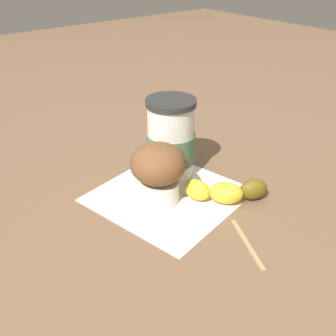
# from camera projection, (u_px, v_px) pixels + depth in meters

# --- Properties ---
(ground_plane) EXTENTS (3.00, 3.00, 0.00)m
(ground_plane) POSITION_uv_depth(u_px,v_px,m) (168.00, 195.00, 0.67)
(ground_plane) COLOR brown
(paper_napkin) EXTENTS (0.26, 0.26, 0.00)m
(paper_napkin) POSITION_uv_depth(u_px,v_px,m) (168.00, 195.00, 0.67)
(paper_napkin) COLOR white
(paper_napkin) RESTS_ON ground_plane
(coffee_cup) EXTENTS (0.09, 0.09, 0.14)m
(coffee_cup) POSITION_uv_depth(u_px,v_px,m) (171.00, 140.00, 0.70)
(coffee_cup) COLOR white
(coffee_cup) RESTS_ON paper_napkin
(muffin) EXTENTS (0.09, 0.09, 0.10)m
(muffin) POSITION_uv_depth(u_px,v_px,m) (158.00, 170.00, 0.63)
(muffin) COLOR white
(muffin) RESTS_ON paper_napkin
(banana) EXTENTS (0.11, 0.12, 0.04)m
(banana) POSITION_uv_depth(u_px,v_px,m) (225.00, 191.00, 0.65)
(banana) COLOR gold
(banana) RESTS_ON paper_napkin
(wooden_stirrer) EXTENTS (0.10, 0.05, 0.00)m
(wooden_stirrer) POSITION_uv_depth(u_px,v_px,m) (247.00, 243.00, 0.56)
(wooden_stirrer) COLOR tan
(wooden_stirrer) RESTS_ON ground_plane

